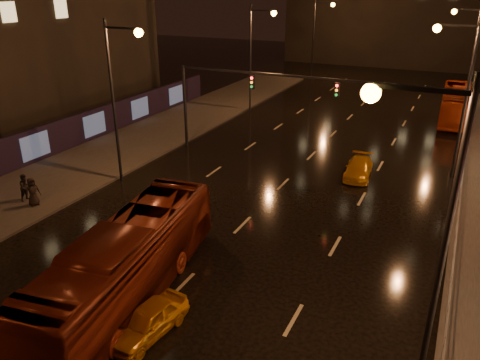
% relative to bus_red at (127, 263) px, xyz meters
% --- Properties ---
extents(ground, '(140.00, 140.00, 0.00)m').
position_rel_bus_red_xyz_m(ground, '(1.50, 17.53, -1.60)').
color(ground, black).
rests_on(ground, ground).
extents(sidewalk_left, '(7.00, 70.00, 0.15)m').
position_rel_bus_red_xyz_m(sidewalk_left, '(-12.00, 12.53, -1.53)').
color(sidewalk_left, '#38332D').
rests_on(sidewalk_left, ground).
extents(hoarding_left, '(0.30, 46.00, 2.50)m').
position_rel_bus_red_xyz_m(hoarding_left, '(-15.70, 9.53, -0.35)').
color(hoarding_left, black).
rests_on(hoarding_left, ground).
extents(traffic_signal, '(15.31, 0.32, 6.20)m').
position_rel_bus_red_xyz_m(traffic_signal, '(-3.56, 17.53, 3.13)').
color(traffic_signal, black).
rests_on(traffic_signal, ground).
extents(streetlight_right, '(2.64, 0.50, 10.00)m').
position_rel_bus_red_xyz_m(streetlight_right, '(10.42, -0.47, 4.83)').
color(streetlight_right, black).
rests_on(streetlight_right, ground).
extents(railing_right, '(0.05, 56.00, 1.00)m').
position_rel_bus_red_xyz_m(railing_right, '(11.70, 15.53, -0.71)').
color(railing_right, '#99999E').
rests_on(railing_right, sidewalk_right).
extents(bus_red, '(4.24, 11.78, 3.21)m').
position_rel_bus_red_xyz_m(bus_red, '(0.00, 0.00, 0.00)').
color(bus_red, '#621B0E').
rests_on(bus_red, ground).
extents(bus_curb, '(2.85, 10.88, 3.01)m').
position_rel_bus_red_xyz_m(bus_curb, '(10.50, 34.68, -0.10)').
color(bus_curb, '#AA3311').
rests_on(bus_curb, ground).
extents(taxi_near, '(1.80, 3.58, 1.17)m').
position_rel_bus_red_xyz_m(taxi_near, '(2.00, -1.47, -1.02)').
color(taxi_near, orange).
rests_on(taxi_near, ground).
extents(taxi_far, '(1.95, 4.05, 1.14)m').
position_rel_bus_red_xyz_m(taxi_far, '(5.50, 16.97, -1.04)').
color(taxi_far, orange).
rests_on(taxi_far, ground).
extents(pedestrian_b, '(0.64, 0.81, 1.60)m').
position_rel_bus_red_xyz_m(pedestrian_b, '(-10.97, 4.62, -0.65)').
color(pedestrian_b, black).
rests_on(pedestrian_b, sidewalk_left).
extents(pedestrian_c, '(0.76, 0.93, 1.65)m').
position_rel_bus_red_xyz_m(pedestrian_c, '(-10.07, 4.32, -0.63)').
color(pedestrian_c, black).
rests_on(pedestrian_c, sidewalk_left).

